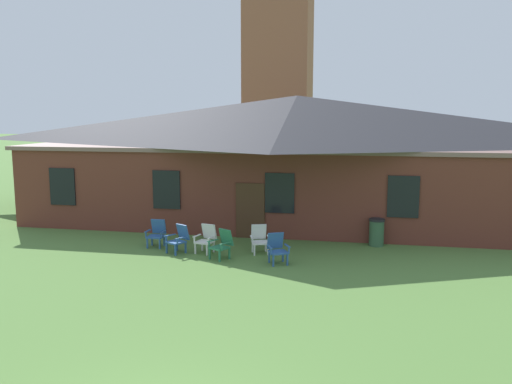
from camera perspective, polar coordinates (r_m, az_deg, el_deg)
The scene contains 9 objects.
brick_building at distance 24.48m, azimuth 4.38°, elevation 4.01°, with size 23.05×10.40×5.48m.
dome_tower at distance 41.53m, azimuth 2.48°, elevation 15.16°, with size 5.18×5.18×20.67m.
lawn_chair_by_porch at distance 19.15m, azimuth -10.62°, elevation -4.32°, with size 0.64×0.67×0.96m.
lawn_chair_near_door at distance 18.20m, azimuth -8.32°, elevation -4.93°, with size 0.83×0.86×0.96m.
lawn_chair_left_end at distance 18.12m, azimuth -5.36°, elevation -4.94°, with size 0.74×0.78×0.96m.
lawn_chair_middle at distance 17.31m, azimuth -3.67°, elevation -5.56°, with size 0.83×0.86×0.96m.
lawn_chair_right_end at distance 17.98m, azimuth 0.39°, elevation -5.01°, with size 0.77×0.82×0.96m.
lawn_chair_far_side at distance 16.78m, azimuth 2.28°, elevation -6.01°, with size 0.81×0.85×0.96m.
trash_bin at distance 19.40m, azimuth 12.84°, elevation -4.23°, with size 0.56×0.56×0.98m.
Camera 1 is at (2.95, -6.28, 4.71)m, focal length 37.17 mm.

